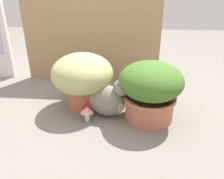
{
  "coord_description": "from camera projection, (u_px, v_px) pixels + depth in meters",
  "views": [
    {
      "loc": [
        0.3,
        -1.41,
        0.86
      ],
      "look_at": [
        0.19,
        -0.01,
        0.18
      ],
      "focal_mm": 36.91,
      "sensor_mm": 36.0,
      "label": 1
    }
  ],
  "objects": [
    {
      "name": "mushroom_ornament_pink",
      "position": [
        87.0,
        111.0,
        1.51
      ],
      "size": [
        0.09,
        0.09,
        0.1
      ],
      "color": "silver",
      "rests_on": "ground"
    },
    {
      "name": "cat",
      "position": [
        108.0,
        99.0,
        1.55
      ],
      "size": [
        0.37,
        0.24,
        0.32
      ],
      "color": "gray",
      "rests_on": "ground"
    },
    {
      "name": "cardboard_backdrop",
      "position": [
        91.0,
        35.0,
        1.99
      ],
      "size": [
        1.19,
        0.03,
        0.83
      ],
      "primitive_type": "cube",
      "color": "#A7815B",
      "rests_on": "ground"
    },
    {
      "name": "ground_plane",
      "position": [
        86.0,
        110.0,
        1.66
      ],
      "size": [
        6.0,
        6.0,
        0.0
      ],
      "primitive_type": "plane",
      "color": "slate"
    },
    {
      "name": "mushroom_ornament_red",
      "position": [
        89.0,
        102.0,
        1.61
      ],
      "size": [
        0.12,
        0.12,
        0.11
      ],
      "color": "silver",
      "rests_on": "ground"
    },
    {
      "name": "grass_planter",
      "position": [
        82.0,
        77.0,
        1.62
      ],
      "size": [
        0.43,
        0.43,
        0.4
      ],
      "color": "#BA6441",
      "rests_on": "ground"
    },
    {
      "name": "leafy_planter",
      "position": [
        150.0,
        89.0,
        1.48
      ],
      "size": [
        0.41,
        0.41,
        0.39
      ],
      "color": "#BD6650",
      "rests_on": "ground"
    }
  ]
}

